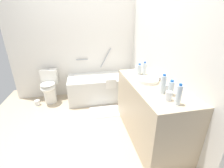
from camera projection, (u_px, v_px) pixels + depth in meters
ground_plane at (85, 123)px, 2.74m from camera, size 3.63×3.63×0.00m
wall_back_tiled at (79, 45)px, 3.47m from camera, size 3.03×0.10×2.42m
wall_right_mirror at (161, 53)px, 2.54m from camera, size 0.10×2.95×2.42m
bathtub at (103, 86)px, 3.53m from camera, size 1.58×0.74×1.14m
toilet at (49, 87)px, 3.35m from camera, size 0.36×0.54×0.73m
vanity_counter at (150, 110)px, 2.30m from camera, size 0.63×1.48×0.89m
sink_basin at (148, 80)px, 2.18m from camera, size 0.30×0.30×0.05m
sink_faucet at (159, 79)px, 2.21m from camera, size 0.13×0.15×0.06m
water_bottle_0 at (179, 95)px, 1.55m from camera, size 0.06×0.06×0.24m
water_bottle_1 at (171, 88)px, 1.76m from camera, size 0.07×0.07×0.19m
water_bottle_2 at (139, 69)px, 2.47m from camera, size 0.07×0.07×0.19m
water_bottle_3 at (144, 69)px, 2.46m from camera, size 0.06×0.06×0.22m
water_bottle_4 at (163, 84)px, 1.80m from camera, size 0.06×0.06×0.25m
drinking_glass_0 at (169, 96)px, 1.66m from camera, size 0.08×0.08×0.10m
drinking_glass_1 at (137, 68)px, 2.66m from camera, size 0.07×0.07×0.10m
drinking_glass_2 at (138, 70)px, 2.56m from camera, size 0.07×0.07×0.10m
drinking_glass_3 at (165, 88)px, 1.90m from camera, size 0.08×0.08×0.08m
bath_mat at (105, 111)px, 3.07m from camera, size 0.61×0.42×0.01m
toilet_paper_roll at (37, 103)px, 3.29m from camera, size 0.11×0.11×0.11m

